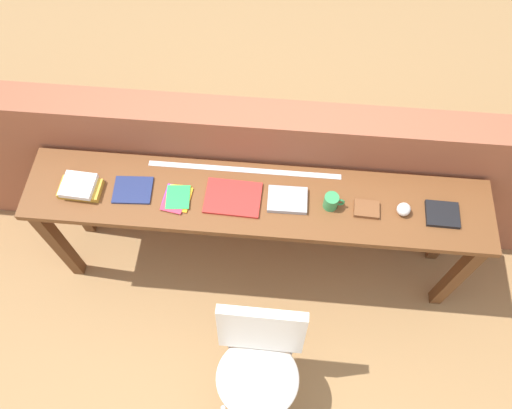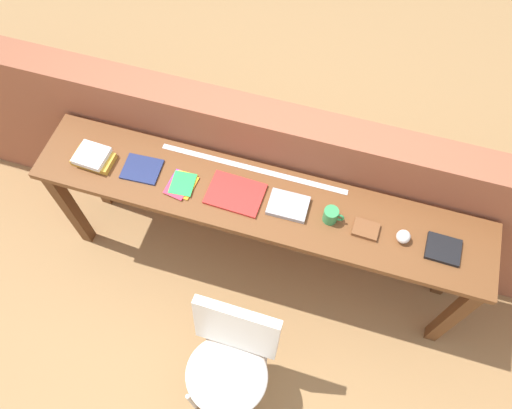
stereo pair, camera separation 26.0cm
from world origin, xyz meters
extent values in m
plane|color=#9E7547|center=(0.00, 0.00, 0.00)|extent=(40.00, 40.00, 0.00)
cube|color=#935138|center=(0.00, 0.64, 0.58)|extent=(6.00, 0.20, 1.17)
cube|color=brown|center=(0.00, 0.30, 0.86)|extent=(2.50, 0.44, 0.04)
cube|color=#5B341A|center=(-1.19, 0.14, 0.42)|extent=(0.07, 0.07, 0.84)
cube|color=#5B341A|center=(1.19, 0.14, 0.42)|extent=(0.07, 0.07, 0.84)
cube|color=#5B341A|center=(-1.19, 0.46, 0.42)|extent=(0.07, 0.07, 0.84)
cube|color=#5B341A|center=(1.19, 0.46, 0.42)|extent=(0.07, 0.07, 0.84)
ellipsoid|color=silver|center=(0.08, -0.54, 0.45)|extent=(0.44, 0.42, 0.08)
cube|color=silver|center=(0.08, -0.35, 0.69)|extent=(0.44, 0.11, 0.40)
cylinder|color=#B2B2B7|center=(-0.09, -0.38, 0.21)|extent=(0.02, 0.02, 0.41)
cylinder|color=#B2B2B7|center=(0.24, -0.38, 0.21)|extent=(0.02, 0.02, 0.41)
cube|color=gold|center=(-0.94, 0.27, 0.90)|extent=(0.22, 0.14, 0.04)
cube|color=white|center=(-0.94, 0.27, 0.93)|extent=(0.18, 0.16, 0.03)
cube|color=navy|center=(-0.66, 0.29, 0.89)|extent=(0.21, 0.18, 0.01)
cube|color=purple|center=(-0.43, 0.26, 0.88)|extent=(0.14, 0.17, 0.00)
cube|color=yellow|center=(-0.41, 0.26, 0.88)|extent=(0.11, 0.16, 0.00)
cube|color=orange|center=(-0.40, 0.26, 0.89)|extent=(0.12, 0.16, 0.00)
cube|color=#E5334C|center=(-0.43, 0.25, 0.89)|extent=(0.14, 0.17, 0.00)
cube|color=green|center=(-0.42, 0.26, 0.89)|extent=(0.14, 0.15, 0.00)
cube|color=red|center=(-0.13, 0.29, 0.89)|extent=(0.30, 0.22, 0.02)
cube|color=#9E9EA3|center=(0.16, 0.30, 0.89)|extent=(0.21, 0.16, 0.03)
cylinder|color=#338C4C|center=(0.39, 0.29, 0.93)|extent=(0.08, 0.08, 0.09)
torus|color=#338C4C|center=(0.43, 0.29, 0.93)|extent=(0.06, 0.01, 0.06)
cube|color=brown|center=(0.58, 0.28, 0.89)|extent=(0.13, 0.10, 0.02)
sphere|color=silver|center=(0.76, 0.28, 0.92)|extent=(0.07, 0.07, 0.07)
cube|color=black|center=(0.97, 0.28, 0.89)|extent=(0.17, 0.15, 0.02)
cube|color=silver|center=(-0.08, 0.47, 0.88)|extent=(1.06, 0.03, 0.00)
camera|label=1|loc=(0.11, -1.01, 3.18)|focal=35.00mm
camera|label=2|loc=(0.36, -0.96, 3.18)|focal=35.00mm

